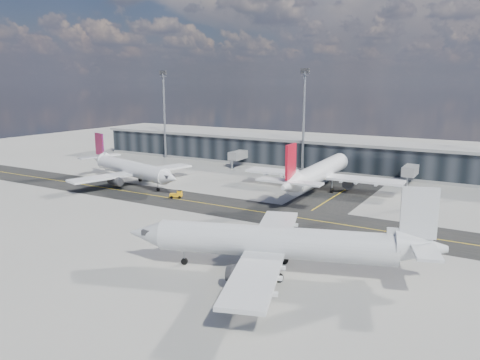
{
  "coord_description": "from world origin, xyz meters",
  "views": [
    {
      "loc": [
        51.01,
        -75.03,
        25.11
      ],
      "look_at": [
        2.6,
        8.0,
        5.0
      ],
      "focal_mm": 35.0,
      "sensor_mm": 36.0,
      "label": 1
    }
  ],
  "objects_px": {
    "airliner_redtail": "(319,173)",
    "baggage_tug": "(177,194)",
    "service_van": "(396,181)",
    "airliner_near": "(279,243)",
    "airliner_af": "(130,169)"
  },
  "relations": [
    {
      "from": "airliner_af",
      "to": "baggage_tug",
      "type": "bearing_deg",
      "value": 88.13
    },
    {
      "from": "airliner_near",
      "to": "airliner_af",
      "type": "bearing_deg",
      "value": 41.85
    },
    {
      "from": "baggage_tug",
      "to": "service_van",
      "type": "bearing_deg",
      "value": 107.98
    },
    {
      "from": "airliner_near",
      "to": "airliner_redtail",
      "type": "bearing_deg",
      "value": -3.65
    },
    {
      "from": "airliner_near",
      "to": "baggage_tug",
      "type": "distance_m",
      "value": 45.62
    },
    {
      "from": "airliner_redtail",
      "to": "baggage_tug",
      "type": "relative_size",
      "value": 14.95
    },
    {
      "from": "airliner_near",
      "to": "service_van",
      "type": "distance_m",
      "value": 65.38
    },
    {
      "from": "airliner_af",
      "to": "airliner_redtail",
      "type": "xyz_separation_m",
      "value": [
        44.24,
        15.84,
        0.57
      ]
    },
    {
      "from": "service_van",
      "to": "airliner_af",
      "type": "bearing_deg",
      "value": 174.4
    },
    {
      "from": "airliner_redtail",
      "to": "airliner_near",
      "type": "relative_size",
      "value": 1.08
    },
    {
      "from": "airliner_af",
      "to": "airliner_near",
      "type": "xyz_separation_m",
      "value": [
        57.04,
        -32.48,
        0.34
      ]
    },
    {
      "from": "service_van",
      "to": "baggage_tug",
      "type": "bearing_deg",
      "value": -169.52
    },
    {
      "from": "baggage_tug",
      "to": "service_van",
      "type": "xyz_separation_m",
      "value": [
        38.75,
        39.25,
        -0.1
      ]
    },
    {
      "from": "baggage_tug",
      "to": "service_van",
      "type": "height_order",
      "value": "baggage_tug"
    },
    {
      "from": "service_van",
      "to": "airliner_redtail",
      "type": "bearing_deg",
      "value": -164.91
    }
  ]
}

